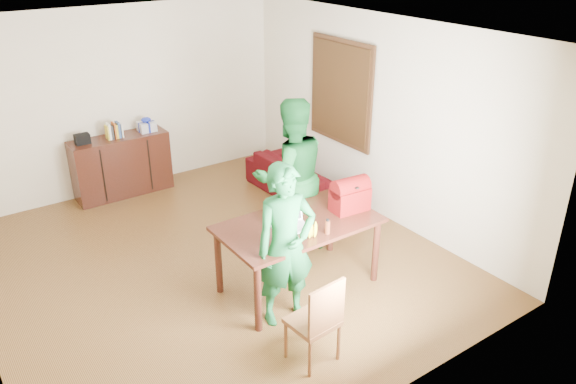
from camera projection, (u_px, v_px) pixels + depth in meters
room at (205, 157)px, 6.31m from camera, size 5.20×5.70×2.90m
table at (299, 231)px, 6.02m from camera, size 1.71×0.97×0.80m
chair at (313, 336)px, 5.13m from camera, size 0.44×0.42×0.90m
person_near at (286, 246)px, 5.45m from camera, size 0.69×0.52×1.70m
person_far at (291, 176)px, 6.70m from camera, size 1.06×0.89×1.92m
laptop at (290, 225)px, 5.83m from camera, size 0.42×0.35×0.26m
bananas at (312, 234)px, 5.69m from camera, size 0.19×0.16×0.06m
bottle at (327, 226)px, 5.73m from camera, size 0.07×0.07×0.17m
red_bag at (350, 198)px, 6.18m from camera, size 0.43×0.27×0.31m
sofa at (303, 178)px, 8.30m from camera, size 0.85×1.99×0.57m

